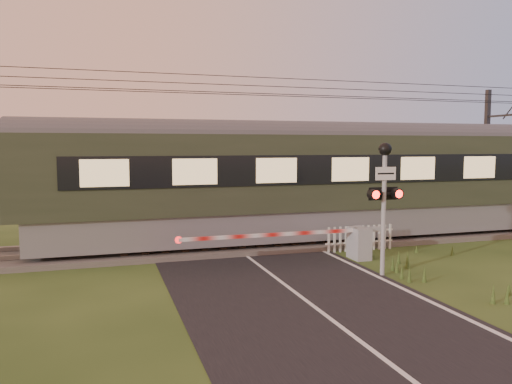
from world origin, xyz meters
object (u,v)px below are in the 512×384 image
object	(u,v)px
picket_fence	(360,238)
catenary_mast	(487,154)
boom_gate	(349,242)
crossing_signal	(384,185)

from	to	relation	value
picket_fence	catenary_mast	world-z (taller)	catenary_mast
boom_gate	catenary_mast	size ratio (longest dim) A/B	1.09
catenary_mast	crossing_signal	bearing A→B (deg)	-144.08
boom_gate	picket_fence	xyz separation A→B (m)	(1.01, 1.11, -0.13)
crossing_signal	catenary_mast	bearing A→B (deg)	35.92
picket_fence	boom_gate	bearing A→B (deg)	-132.19
crossing_signal	catenary_mast	distance (m)	12.44
boom_gate	catenary_mast	xyz separation A→B (m)	(10.01, 5.22, 2.71)
crossing_signal	picket_fence	xyz separation A→B (m)	(1.05, 3.17, -2.13)
boom_gate	picket_fence	world-z (taller)	boom_gate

